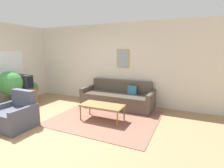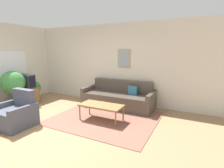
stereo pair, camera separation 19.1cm
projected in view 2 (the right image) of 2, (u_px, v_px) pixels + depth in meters
ground_plane at (44, 128)px, 4.14m from camera, size 16.00×16.00×0.00m
area_rug at (105, 118)px, 4.74m from camera, size 2.71×2.30×0.01m
wall_back at (102, 63)px, 6.28m from camera, size 8.00×0.09×2.70m
couch at (119, 98)px, 5.67m from camera, size 2.30×0.90×0.84m
coffee_table at (101, 106)px, 4.52m from camera, size 1.13×0.53×0.43m
tv_stand at (27, 96)px, 5.98m from camera, size 0.72×0.48×0.56m
tv at (25, 81)px, 5.89m from camera, size 0.69×0.28×0.46m
armchair at (16, 114)px, 4.21m from camera, size 0.83×0.76×0.86m
potted_plant_tall at (13, 83)px, 5.51m from camera, size 0.74×0.74×1.18m
potted_plant_by_window at (34, 89)px, 6.32m from camera, size 0.47×0.47×0.72m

